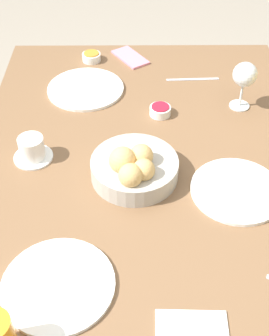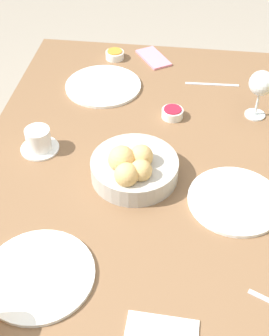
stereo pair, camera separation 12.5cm
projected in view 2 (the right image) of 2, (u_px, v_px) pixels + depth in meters
ground_plane at (144, 304)px, 1.78m from camera, size 10.00×10.00×0.00m
dining_table at (147, 189)px, 1.35m from camera, size 1.38×0.97×0.71m
bread_basket at (134, 168)px, 1.23m from camera, size 0.23×0.23×0.11m
plate_near_left at (103, 86)px, 1.59m from camera, size 0.26×0.26×0.01m
plate_near_right at (39, 275)px, 1.03m from camera, size 0.25×0.25×0.01m
plate_far_center at (235, 200)px, 1.19m from camera, size 0.24×0.24×0.01m
wine_glass at (261, 85)px, 1.39m from camera, size 0.08×0.08×0.16m
coffee_cup at (39, 141)px, 1.33m from camera, size 0.11×0.11×0.07m
jam_bowl_berry at (172, 113)px, 1.45m from camera, size 0.07×0.07×0.03m
jam_bowl_honey at (115, 55)px, 1.72m from camera, size 0.07×0.07×0.03m
knife_silver at (212, 84)px, 1.60m from camera, size 0.02×0.18×0.00m
cell_phone at (153, 58)px, 1.72m from camera, size 0.17×0.14×0.01m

